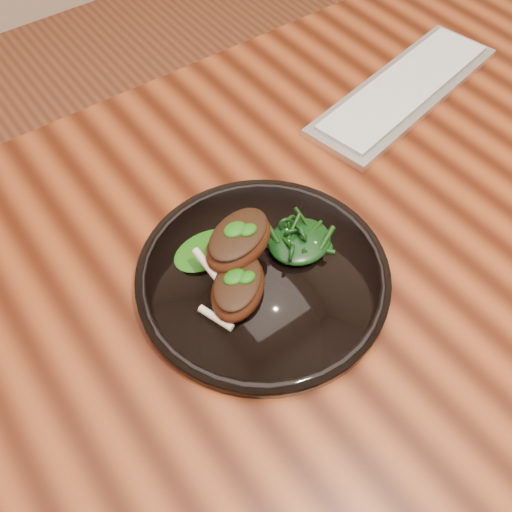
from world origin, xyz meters
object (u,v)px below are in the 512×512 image
at_px(desk, 341,239).
at_px(greens_heap, 300,239).
at_px(plate, 263,275).
at_px(keyboard, 405,89).
at_px(lamb_chop_front, 238,287).

height_order(desk, greens_heap, greens_heap).
distance_m(desk, greens_heap, 0.16).
distance_m(plate, greens_heap, 0.07).
distance_m(desk, keyboard, 0.28).
bearing_deg(plate, lamb_chop_front, -165.89).
bearing_deg(desk, lamb_chop_front, -168.22).
distance_m(desk, lamb_chop_front, 0.26).
relative_size(plate, lamb_chop_front, 2.82).
bearing_deg(greens_heap, desk, 14.36).
height_order(desk, plate, plate).
xyz_separation_m(desk, greens_heap, (-0.11, -0.03, 0.11)).
bearing_deg(lamb_chop_front, desk, 11.78).
distance_m(greens_heap, keyboard, 0.38).
height_order(desk, keyboard, keyboard).
height_order(plate, lamb_chop_front, lamb_chop_front).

